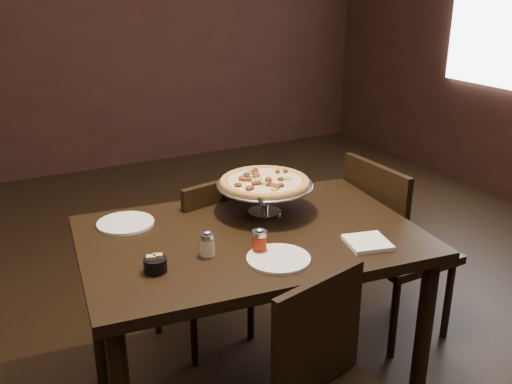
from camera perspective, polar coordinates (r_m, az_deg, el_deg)
name	(u,v)px	position (r m, az deg, el deg)	size (l,w,h in m)	color
room	(266,76)	(2.20, 0.98, 11.50)	(6.04, 7.04, 2.84)	black
dining_table	(251,258)	(2.28, -0.53, -6.58)	(1.39, 1.01, 0.81)	black
pizza_stand	(265,182)	(2.38, 0.87, 0.96)	(0.41, 0.41, 0.17)	#BAB9C1
parmesan_shaker	(207,244)	(2.05, -4.88, -5.17)	(0.06, 0.06, 0.10)	#FAF0C2
pepper_flake_shaker	(260,241)	(2.07, 0.35, -4.93)	(0.06, 0.06, 0.10)	maroon
packet_caddy	(155,264)	(1.98, -10.05, -7.14)	(0.08, 0.08, 0.06)	black
napkin_stack	(367,243)	(2.18, 11.09, -4.98)	(0.15, 0.15, 0.02)	white
plate_left	(126,223)	(2.37, -12.92, -3.05)	(0.23, 0.23, 0.01)	white
plate_near	(278,259)	(2.03, 2.25, -6.68)	(0.23, 0.23, 0.01)	white
serving_spatula	(261,203)	(2.17, 0.54, -1.11)	(0.13, 0.13, 0.02)	#BAB9C1
chair_far	(210,254)	(2.78, -4.63, -6.22)	(0.50, 0.50, 0.91)	black
chair_side	(391,244)	(2.91, 13.32, -5.04)	(0.45, 0.45, 0.95)	black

